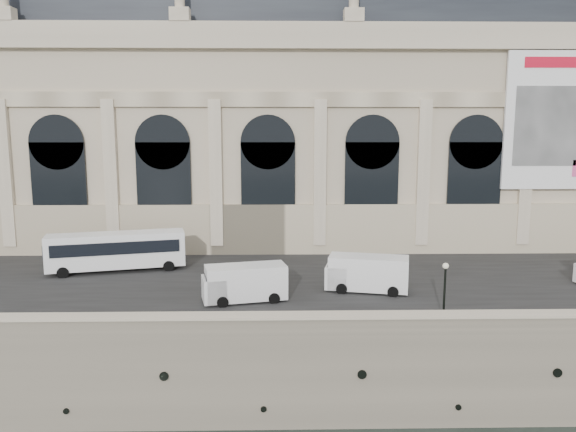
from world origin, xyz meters
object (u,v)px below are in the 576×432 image
at_px(van_c, 363,273).
at_px(lamp_right, 444,292).
at_px(bus_left, 116,250).
at_px(van_b, 241,283).

xyz_separation_m(van_c, lamp_right, (4.23, -6.69, 0.52)).
height_order(bus_left, lamp_right, lamp_right).
height_order(bus_left, van_c, bus_left).
bearing_deg(bus_left, lamp_right, -27.67).
distance_m(van_b, van_c, 9.51).
relative_size(bus_left, van_c, 1.80).
bearing_deg(bus_left, van_c, -17.03).
distance_m(bus_left, van_b, 14.26).
height_order(van_b, lamp_right, lamp_right).
bearing_deg(van_c, van_b, -165.34).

